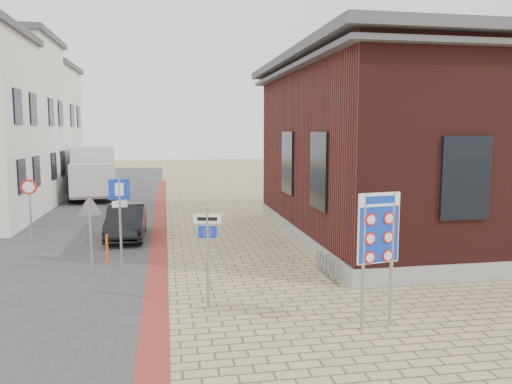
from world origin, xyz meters
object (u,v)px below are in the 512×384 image
object	(u,v)px
sedan	(126,222)
bollard	(107,249)
parking_sign	(120,205)
essen_sign	(208,242)
border_sign	(379,231)
box_truck	(94,172)

from	to	relation	value
sedan	bollard	size ratio (longest dim) A/B	4.15
sedan	bollard	distance (m)	3.76
bollard	parking_sign	bearing A→B (deg)	-45.71
sedan	essen_sign	world-z (taller)	essen_sign
border_sign	parking_sign	bearing A→B (deg)	124.56
box_truck	border_sign	xyz separation A→B (m)	(8.44, -21.69, 0.41)
border_sign	parking_sign	size ratio (longest dim) A/B	1.03
parking_sign	border_sign	bearing A→B (deg)	-53.24
essen_sign	parking_sign	world-z (taller)	parking_sign
border_sign	parking_sign	world-z (taller)	border_sign
border_sign	sedan	bearing A→B (deg)	110.00
border_sign	bollard	size ratio (longest dim) A/B	3.05
box_truck	bollard	world-z (taller)	box_truck
sedan	essen_sign	xyz separation A→B (m)	(2.40, -8.00, 0.89)
border_sign	essen_sign	world-z (taller)	border_sign
border_sign	parking_sign	distance (m)	7.87
essen_sign	sedan	bearing A→B (deg)	119.80
parking_sign	sedan	bearing A→B (deg)	84.17
essen_sign	bollard	size ratio (longest dim) A/B	2.51
border_sign	essen_sign	bearing A→B (deg)	141.21
sedan	border_sign	bearing A→B (deg)	-59.53
box_truck	sedan	bearing A→B (deg)	-82.16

